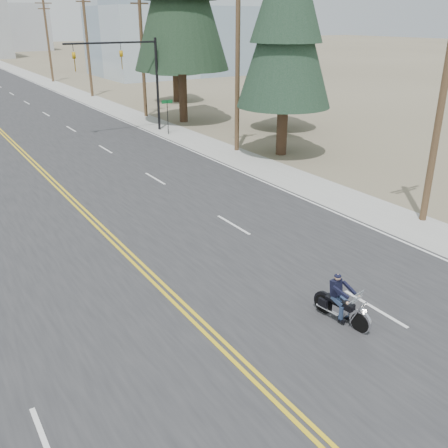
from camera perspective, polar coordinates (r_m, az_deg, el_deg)
sidewalk_right at (r=77.21m, az=-19.67°, el=15.04°), size 3.00×200.00×0.01m
traffic_mast_right at (r=39.83m, az=-10.48°, el=17.21°), size 7.10×0.26×7.00m
street_sign at (r=39.15m, az=-6.48°, el=12.71°), size 0.90×0.06×2.62m
utility_pole_a at (r=22.65m, az=23.84°, el=13.99°), size 2.20×0.30×11.00m
utility_pole_b at (r=33.44m, az=1.56°, el=18.41°), size 2.20×0.30×11.50m
utility_pole_c at (r=46.65m, az=-9.33°, el=18.99°), size 2.20×0.30×11.00m
utility_pole_d at (r=60.68m, az=-15.38°, el=19.51°), size 2.20×0.30×11.50m
utility_pole_e at (r=77.03m, az=-19.50°, el=19.35°), size 2.20×0.30×11.00m
glass_building at (r=83.87m, az=-5.80°, el=23.51°), size 24.00×16.00×20.00m
haze_bldg_c at (r=123.62m, az=-11.30°, el=22.40°), size 16.00×12.00×18.00m
haze_bldg_e at (r=157.82m, az=-22.39°, el=20.09°), size 14.00×14.00×12.00m
motorcyclist at (r=15.14m, az=13.41°, el=-8.42°), size 1.05×1.99×1.48m
conifer_near at (r=32.56m, az=7.26°, el=23.45°), size 5.92×5.92×15.67m
conifer_mid at (r=40.59m, az=7.25°, el=22.38°), size 5.49×5.49×14.63m
conifer_far at (r=55.07m, az=-5.76°, el=22.45°), size 5.48×5.48×14.68m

